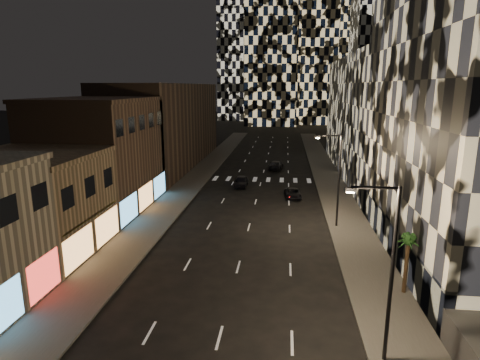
% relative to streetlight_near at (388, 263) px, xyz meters
% --- Properties ---
extents(sidewalk_left, '(4.00, 120.00, 0.15)m').
position_rel_streetlight_near_xyz_m(sidewalk_left, '(-18.35, 40.00, -5.28)').
color(sidewalk_left, '#47443F').
rests_on(sidewalk_left, ground).
extents(sidewalk_right, '(4.00, 120.00, 0.15)m').
position_rel_streetlight_near_xyz_m(sidewalk_right, '(1.65, 40.00, -5.28)').
color(sidewalk_right, '#47443F').
rests_on(sidewalk_right, ground).
extents(curb_left, '(0.20, 120.00, 0.15)m').
position_rel_streetlight_near_xyz_m(curb_left, '(-16.25, 40.00, -5.28)').
color(curb_left, '#4C4C47').
rests_on(curb_left, ground).
extents(curb_right, '(0.20, 120.00, 0.15)m').
position_rel_streetlight_near_xyz_m(curb_right, '(-0.45, 40.00, -5.28)').
color(curb_right, '#4C4C47').
rests_on(curb_right, ground).
extents(retail_tan, '(10.00, 10.00, 8.00)m').
position_rel_streetlight_near_xyz_m(retail_tan, '(-25.35, 11.00, -1.35)').
color(retail_tan, '#897252').
rests_on(retail_tan, ground).
extents(retail_brown, '(10.00, 15.00, 12.00)m').
position_rel_streetlight_near_xyz_m(retail_brown, '(-25.35, 23.50, 0.65)').
color(retail_brown, brown).
rests_on(retail_brown, ground).
extents(retail_filler_left, '(10.00, 40.00, 14.00)m').
position_rel_streetlight_near_xyz_m(retail_filler_left, '(-25.35, 50.00, 1.65)').
color(retail_filler_left, brown).
rests_on(retail_filler_left, ground).
extents(midrise_base, '(0.60, 25.00, 3.00)m').
position_rel_streetlight_near_xyz_m(midrise_base, '(3.95, 14.50, -3.85)').
color(midrise_base, '#383838').
rests_on(midrise_base, ground).
extents(midrise_filler_right, '(16.00, 40.00, 18.00)m').
position_rel_streetlight_near_xyz_m(midrise_filler_right, '(11.65, 47.00, 3.65)').
color(midrise_filler_right, '#232326').
rests_on(midrise_filler_right, ground).
extents(streetlight_near, '(2.55, 0.25, 9.00)m').
position_rel_streetlight_near_xyz_m(streetlight_near, '(0.00, 0.00, 0.00)').
color(streetlight_near, black).
rests_on(streetlight_near, sidewalk_right).
extents(streetlight_far, '(2.55, 0.25, 9.00)m').
position_rel_streetlight_near_xyz_m(streetlight_far, '(0.00, 20.00, 0.00)').
color(streetlight_far, black).
rests_on(streetlight_far, sidewalk_right).
extents(car_dark_midlane, '(1.79, 4.40, 1.50)m').
position_rel_streetlight_near_xyz_m(car_dark_midlane, '(-10.93, 35.20, -4.60)').
color(car_dark_midlane, black).
rests_on(car_dark_midlane, ground).
extents(car_dark_oncoming, '(2.53, 5.21, 1.46)m').
position_rel_streetlight_near_xyz_m(car_dark_oncoming, '(-6.44, 47.64, -4.62)').
color(car_dark_oncoming, black).
rests_on(car_dark_oncoming, ground).
extents(car_dark_rightlane, '(2.24, 4.22, 1.13)m').
position_rel_streetlight_near_xyz_m(car_dark_rightlane, '(-3.87, 30.33, -4.79)').
color(car_dark_rightlane, black).
rests_on(car_dark_rightlane, ground).
extents(palm_tree, '(2.11, 2.08, 4.13)m').
position_rel_streetlight_near_xyz_m(palm_tree, '(3.15, 7.13, -1.80)').
color(palm_tree, '#47331E').
rests_on(palm_tree, sidewalk_right).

